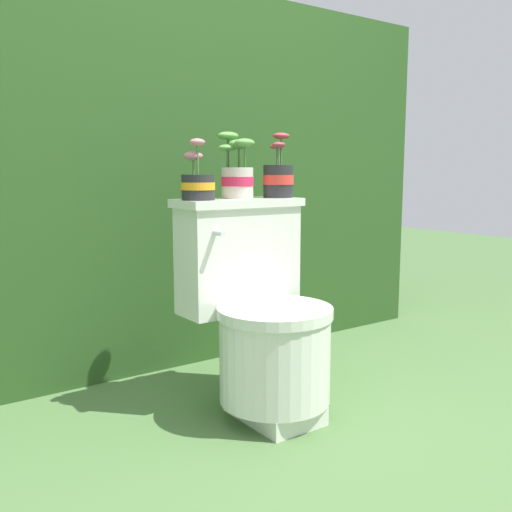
{
  "coord_description": "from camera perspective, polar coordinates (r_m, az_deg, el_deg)",
  "views": [
    {
      "loc": [
        -1.11,
        -1.49,
        0.88
      ],
      "look_at": [
        0.06,
        0.16,
        0.57
      ],
      "focal_mm": 40.0,
      "sensor_mm": 36.0,
      "label": 1
    }
  ],
  "objects": [
    {
      "name": "potted_plant_middle",
      "position": [
        2.21,
        2.25,
        7.88
      ],
      "size": [
        0.12,
        0.12,
        0.25
      ],
      "color": "#262628",
      "rests_on": "toilet"
    },
    {
      "name": "potted_plant_left",
      "position": [
        2.02,
        -5.86,
        7.28
      ],
      "size": [
        0.12,
        0.12,
        0.21
      ],
      "color": "#262628",
      "rests_on": "toilet"
    },
    {
      "name": "ground_plane",
      "position": [
        2.05,
        1.22,
        -16.75
      ],
      "size": [
        12.0,
        12.0,
        0.0
      ],
      "primitive_type": "plane",
      "color": "#4C703D"
    },
    {
      "name": "hedge_backdrop",
      "position": [
        2.88,
        -12.87,
        7.5
      ],
      "size": [
        3.05,
        0.87,
        1.67
      ],
      "color": "#284C1E",
      "rests_on": "ground"
    },
    {
      "name": "toilet",
      "position": [
        2.07,
        0.44,
        -6.13
      ],
      "size": [
        0.48,
        0.53,
        0.77
      ],
      "color": "silver",
      "rests_on": "ground"
    },
    {
      "name": "potted_plant_midleft",
      "position": [
        2.14,
        -1.91,
        8.2
      ],
      "size": [
        0.13,
        0.13,
        0.25
      ],
      "color": "beige",
      "rests_on": "toilet"
    }
  ]
}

